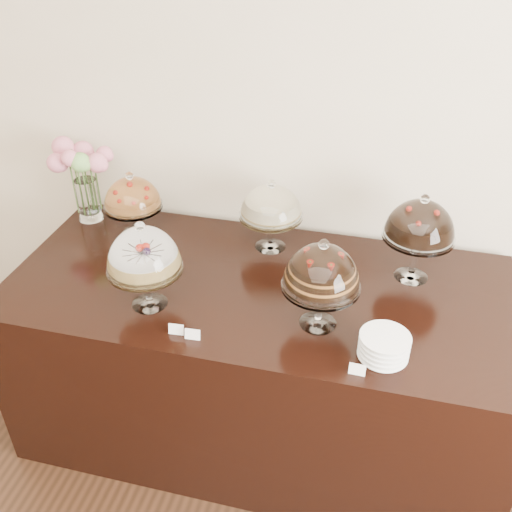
% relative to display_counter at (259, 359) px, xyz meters
% --- Properties ---
extents(wall_back, '(5.00, 0.04, 3.00)m').
position_rel_display_counter_xyz_m(wall_back, '(0.14, 0.55, 1.05)').
color(wall_back, beige).
rests_on(wall_back, ground).
extents(display_counter, '(2.20, 1.00, 0.90)m').
position_rel_display_counter_xyz_m(display_counter, '(0.00, 0.00, 0.00)').
color(display_counter, black).
rests_on(display_counter, ground).
extents(cake_stand_sugar_sponge, '(0.31, 0.31, 0.39)m').
position_rel_display_counter_xyz_m(cake_stand_sugar_sponge, '(-0.41, -0.24, 0.70)').
color(cake_stand_sugar_sponge, white).
rests_on(cake_stand_sugar_sponge, display_counter).
extents(cake_stand_choco_layer, '(0.30, 0.30, 0.39)m').
position_rel_display_counter_xyz_m(cake_stand_choco_layer, '(0.29, -0.20, 0.70)').
color(cake_stand_choco_layer, white).
rests_on(cake_stand_choco_layer, display_counter).
extents(cake_stand_cheesecake, '(0.30, 0.30, 0.35)m').
position_rel_display_counter_xyz_m(cake_stand_cheesecake, '(-0.02, 0.31, 0.67)').
color(cake_stand_cheesecake, white).
rests_on(cake_stand_cheesecake, display_counter).
extents(cake_stand_dark_choco, '(0.31, 0.31, 0.41)m').
position_rel_display_counter_xyz_m(cake_stand_dark_choco, '(0.64, 0.22, 0.72)').
color(cake_stand_dark_choco, white).
rests_on(cake_stand_dark_choco, display_counter).
extents(cake_stand_fruit_tart, '(0.28, 0.28, 0.33)m').
position_rel_display_counter_xyz_m(cake_stand_fruit_tart, '(-0.70, 0.28, 0.65)').
color(cake_stand_fruit_tart, white).
rests_on(cake_stand_fruit_tart, display_counter).
extents(flower_vase, '(0.30, 0.24, 0.43)m').
position_rel_display_counter_xyz_m(flower_vase, '(-0.99, 0.35, 0.72)').
color(flower_vase, white).
rests_on(flower_vase, display_counter).
extents(plate_stack, '(0.18, 0.18, 0.09)m').
position_rel_display_counter_xyz_m(plate_stack, '(0.55, -0.32, 0.50)').
color(plate_stack, white).
rests_on(plate_stack, display_counter).
extents(price_card_left, '(0.06, 0.02, 0.04)m').
position_rel_display_counter_xyz_m(price_card_left, '(-0.23, -0.39, 0.47)').
color(price_card_left, white).
rests_on(price_card_left, display_counter).
extents(price_card_right, '(0.06, 0.02, 0.04)m').
position_rel_display_counter_xyz_m(price_card_right, '(0.47, -0.44, 0.47)').
color(price_card_right, white).
rests_on(price_card_right, display_counter).
extents(price_card_extra, '(0.06, 0.02, 0.04)m').
position_rel_display_counter_xyz_m(price_card_extra, '(-0.16, -0.40, 0.47)').
color(price_card_extra, white).
rests_on(price_card_extra, display_counter).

